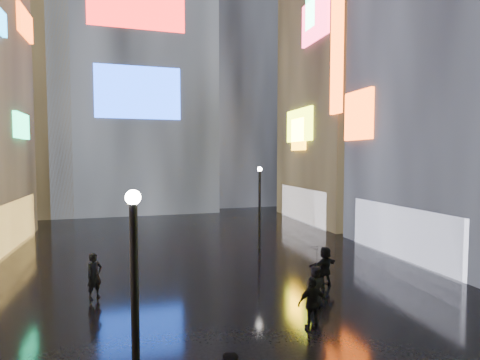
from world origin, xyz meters
name	(u,v)px	position (x,y,z in m)	size (l,w,h in m)	color
ground	(201,259)	(0.00, 20.00, 0.00)	(140.00, 140.00, 0.00)	black
building_right_mid	(478,1)	(15.98, 17.01, 14.99)	(10.28, 13.70, 30.00)	black
building_right_far	(352,68)	(15.98, 30.00, 13.98)	(10.28, 12.00, 28.00)	black
tower_main	(136,22)	(-3.00, 43.97, 21.01)	(16.00, 14.20, 42.00)	black
tower_flank_right	(234,69)	(9.00, 46.00, 17.00)	(12.00, 12.00, 34.00)	black
tower_flank_left	(24,86)	(-14.00, 42.00, 13.00)	(10.00, 10.00, 26.00)	black
lamp_near	(135,304)	(-3.68, 6.65, 2.94)	(0.30, 0.30, 5.20)	black
lamp_far	(260,202)	(4.04, 21.51, 2.94)	(0.30, 0.30, 5.20)	black
pedestrian_3	(313,303)	(2.07, 10.35, 0.90)	(1.05, 0.44, 1.80)	black
pedestrian_4	(316,286)	(3.09, 12.07, 0.80)	(0.78, 0.51, 1.60)	black
pedestrian_5	(325,266)	(4.61, 14.12, 0.89)	(1.65, 0.53, 1.78)	black
pedestrian_6	(94,276)	(-5.26, 15.37, 0.94)	(0.69, 0.45, 1.88)	black
umbrella_2	(316,255)	(3.09, 12.07, 2.02)	(0.91, 0.93, 0.84)	black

